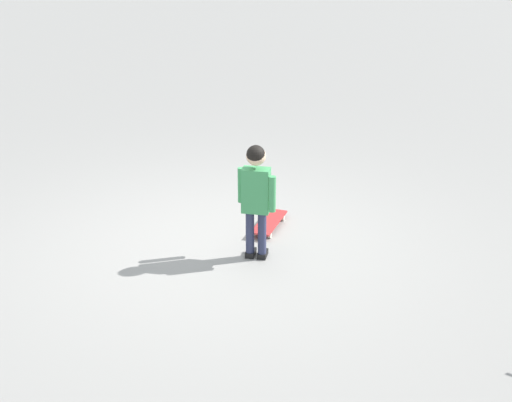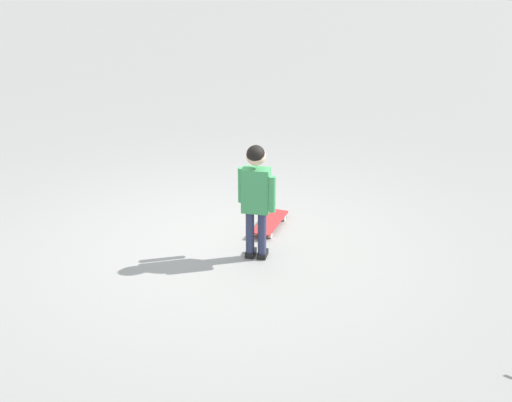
% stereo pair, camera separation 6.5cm
% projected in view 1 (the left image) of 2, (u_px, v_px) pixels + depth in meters
% --- Properties ---
extents(ground_plane, '(50.00, 50.00, 0.00)m').
position_uv_depth(ground_plane, '(217.00, 244.00, 6.33)').
color(ground_plane, gray).
extents(child_person, '(0.40, 0.21, 1.06)m').
position_uv_depth(child_person, '(256.00, 190.00, 5.83)').
color(child_person, '#2D3351').
rests_on(child_person, ground).
extents(skateboard, '(0.23, 0.64, 0.07)m').
position_uv_depth(skateboard, '(269.00, 222.00, 6.65)').
color(skateboard, '#B22D2D').
rests_on(skateboard, ground).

